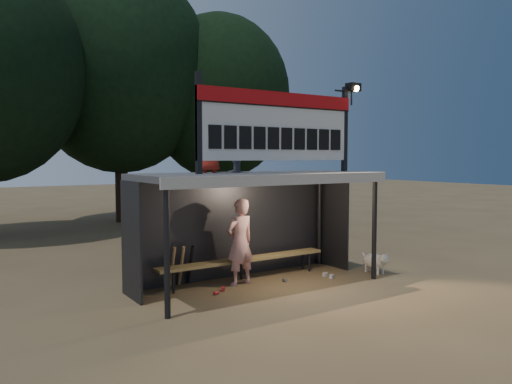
% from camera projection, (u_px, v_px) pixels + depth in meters
% --- Properties ---
extents(ground, '(80.00, 80.00, 0.00)m').
position_uv_depth(ground, '(259.00, 286.00, 10.24)').
color(ground, brown).
rests_on(ground, ground).
extents(player, '(0.70, 0.51, 1.79)m').
position_uv_depth(player, '(240.00, 242.00, 10.26)').
color(player, silver).
rests_on(player, ground).
extents(child_a, '(0.70, 0.69, 1.13)m').
position_uv_depth(child_a, '(231.00, 145.00, 10.16)').
color(child_a, gray).
rests_on(child_a, dugout_shelter).
extents(child_b, '(0.62, 0.56, 1.07)m').
position_uv_depth(child_b, '(210.00, 146.00, 10.06)').
color(child_b, '#A22519').
rests_on(child_b, dugout_shelter).
extents(dugout_shelter, '(5.10, 2.08, 2.32)m').
position_uv_depth(dugout_shelter, '(252.00, 195.00, 10.31)').
color(dugout_shelter, '#434345').
rests_on(dugout_shelter, ground).
extents(scoreboard_assembly, '(4.10, 0.27, 1.99)m').
position_uv_depth(scoreboard_assembly, '(281.00, 124.00, 10.30)').
color(scoreboard_assembly, black).
rests_on(scoreboard_assembly, dugout_shelter).
extents(bench, '(4.00, 0.35, 0.48)m').
position_uv_depth(bench, '(244.00, 260.00, 10.66)').
color(bench, olive).
rests_on(bench, ground).
extents(tree_mid, '(7.22, 7.22, 10.36)m').
position_uv_depth(tree_mid, '(119.00, 69.00, 19.92)').
color(tree_mid, black).
rests_on(tree_mid, ground).
extents(tree_right, '(6.08, 6.08, 8.72)m').
position_uv_depth(tree_right, '(219.00, 98.00, 21.36)').
color(tree_right, '#312215').
rests_on(tree_right, ground).
extents(dog, '(0.36, 0.81, 0.49)m').
position_uv_depth(dog, '(376.00, 261.00, 11.32)').
color(dog, beige).
rests_on(dog, ground).
extents(bats, '(0.48, 0.33, 0.84)m').
position_uv_depth(bats, '(181.00, 266.00, 10.15)').
color(bats, '#966946').
rests_on(bats, ground).
extents(litter, '(2.86, 0.52, 0.08)m').
position_uv_depth(litter, '(279.00, 282.00, 10.38)').
color(litter, red).
rests_on(litter, ground).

